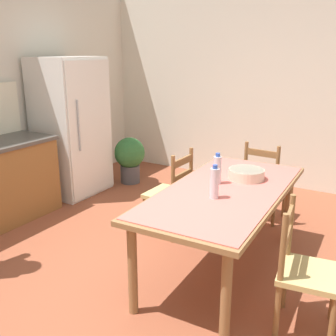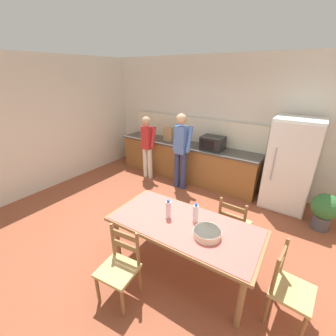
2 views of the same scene
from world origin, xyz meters
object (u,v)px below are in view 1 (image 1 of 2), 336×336
bottle_off_centre (217,169)px  bottle_near_centre (214,183)px  refrigerator (71,127)px  chair_head_end (264,182)px  dining_table (225,198)px  potted_plant (130,157)px  chair_side_near_left (304,271)px  serving_bowl (246,173)px  chair_side_far_right (171,194)px

bottle_off_centre → bottle_near_centre: bearing=-159.7°
refrigerator → chair_head_end: refrigerator is taller
dining_table → potted_plant: (1.54, 2.11, -0.30)m
bottle_near_centre → chair_side_near_left: 0.89m
bottle_off_centre → potted_plant: 2.51m
chair_side_near_left → serving_bowl: bearing=35.7°
chair_head_end → potted_plant: size_ratio=1.36×
bottle_near_centre → potted_plant: 2.81m
serving_bowl → chair_side_far_right: bearing=85.1°
bottle_off_centre → chair_side_near_left: (-0.51, -0.88, -0.45)m
bottle_off_centre → serving_bowl: bottle_off_centre is taller
bottle_near_centre → chair_side_far_right: 1.10m
dining_table → chair_head_end: (1.26, 0.04, -0.24)m
bottle_near_centre → bottle_off_centre: size_ratio=1.00×
bottle_off_centre → chair_side_far_right: bearing=63.7°
bottle_near_centre → chair_side_far_right: (0.65, 0.77, -0.45)m
chair_head_end → chair_side_near_left: (-1.68, -0.80, 0.00)m
refrigerator → potted_plant: size_ratio=2.68×
serving_bowl → bottle_off_centre: bearing=144.6°
refrigerator → chair_side_far_right: (-0.44, -1.78, -0.45)m
refrigerator → bottle_off_centre: size_ratio=6.63×
bottle_near_centre → chair_side_far_right: size_ratio=0.30×
bottle_off_centre → potted_plant: (1.44, 1.99, -0.50)m
chair_side_far_right → refrigerator: bearing=-102.5°
serving_bowl → chair_head_end: size_ratio=0.35×
bottle_near_centre → chair_head_end: size_ratio=0.30×
bottle_near_centre → bottle_off_centre: 0.36m
serving_bowl → chair_side_near_left: chair_side_near_left is taller
chair_side_far_right → potted_plant: 1.76m
bottle_off_centre → chair_side_far_right: size_ratio=0.30×
dining_table → potted_plant: 2.63m
serving_bowl → chair_side_near_left: 1.10m
bottle_near_centre → serving_bowl: (0.58, -0.05, -0.07)m
dining_table → chair_side_far_right: 0.90m
chair_head_end → bottle_near_centre: bearing=95.8°
bottle_near_centre → bottle_off_centre: bearing=20.3°
chair_side_far_right → chair_side_near_left: (-0.83, -1.52, 0.00)m
refrigerator → chair_side_far_right: size_ratio=1.97×
serving_bowl → chair_head_end: (0.92, 0.10, -0.37)m
chair_head_end → chair_side_near_left: 1.86m
dining_table → bottle_off_centre: bottle_off_centre is taller
dining_table → chair_head_end: chair_head_end is taller
bottle_off_centre → chair_head_end: size_ratio=0.30×
chair_side_far_right → bottle_near_centre: bearing=51.0°
serving_bowl → chair_side_near_left: size_ratio=0.35×
dining_table → potted_plant: bearing=53.9°
refrigerator → bottle_near_centre: (-1.09, -2.54, -0.01)m
chair_side_far_right → chair_head_end: bearing=141.0°
bottle_near_centre → chair_head_end: bearing=1.8°
dining_table → refrigerator: bearing=71.5°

